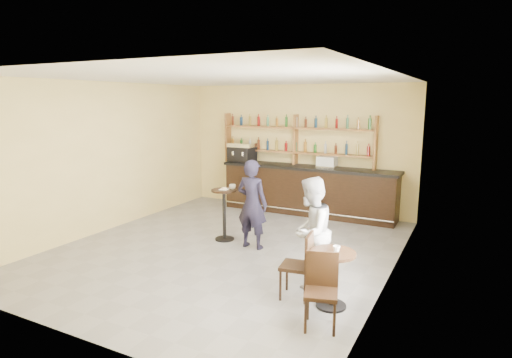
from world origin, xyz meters
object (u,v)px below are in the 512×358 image
at_px(man_main, 252,204).
at_px(patron_second, 311,232).
at_px(espresso_machine, 242,152).
at_px(chair_south, 321,293).
at_px(cafe_table, 332,279).
at_px(bar_counter, 308,190).
at_px(pedestal_table, 224,215).
at_px(chair_west, 296,265).
at_px(pastry_case, 327,162).

relative_size(man_main, patron_second, 1.02).
height_order(man_main, patron_second, man_main).
relative_size(espresso_machine, chair_south, 0.73).
bearing_deg(cafe_table, espresso_machine, 131.08).
bearing_deg(man_main, bar_counter, -89.82).
relative_size(pedestal_table, cafe_table, 1.32).
xyz_separation_m(man_main, patron_second, (1.58, -1.08, -0.02)).
height_order(man_main, chair_west, man_main).
bearing_deg(man_main, patron_second, 147.01).
bearing_deg(pastry_case, pedestal_table, -124.80).
bearing_deg(pedestal_table, chair_west, -37.40).
bearing_deg(pedestal_table, cafe_table, -32.34).
bearing_deg(chair_west, man_main, -143.89).
height_order(bar_counter, patron_second, patron_second).
relative_size(man_main, cafe_table, 2.16).
bearing_deg(espresso_machine, bar_counter, 8.41).
relative_size(chair_west, patron_second, 0.57).
bearing_deg(chair_south, espresso_machine, 112.13).
distance_m(pastry_case, chair_west, 4.63).
distance_m(bar_counter, pastry_case, 0.88).
relative_size(pedestal_table, chair_west, 1.08).
distance_m(pedestal_table, chair_west, 2.86).
bearing_deg(chair_west, bar_counter, -169.73).
height_order(chair_west, patron_second, patron_second).
xyz_separation_m(bar_counter, patron_second, (1.51, -3.94, 0.24)).
relative_size(pastry_case, cafe_table, 0.57).
xyz_separation_m(pedestal_table, cafe_table, (2.82, -1.78, -0.13)).
distance_m(espresso_machine, patron_second, 5.23).
xyz_separation_m(espresso_machine, chair_south, (3.96, -5.09, -0.98)).
relative_size(pastry_case, patron_second, 0.27).
xyz_separation_m(pastry_case, pedestal_table, (-1.25, -2.70, -0.82)).
distance_m(pedestal_table, man_main, 0.81).
relative_size(bar_counter, chair_west, 4.59).
bearing_deg(espresso_machine, pedestal_table, -59.57).
xyz_separation_m(pastry_case, man_main, (-0.53, -2.85, -0.48)).
bearing_deg(chair_west, pastry_case, -175.35).
distance_m(pastry_case, pedestal_table, 3.09).
height_order(espresso_machine, cafe_table, espresso_machine).
distance_m(chair_south, patron_second, 1.34).
xyz_separation_m(man_main, chair_south, (2.15, -2.24, -0.39)).
height_order(pastry_case, chair_south, pastry_case).
bearing_deg(pastry_case, chair_south, -82.32).
xyz_separation_m(espresso_machine, patron_second, (3.39, -3.94, -0.60)).
bearing_deg(chair_south, patron_second, 100.64).
bearing_deg(bar_counter, chair_west, -71.48).
bearing_deg(chair_south, pedestal_table, 124.48).
relative_size(bar_counter, pedestal_table, 4.24).
xyz_separation_m(pastry_case, chair_south, (1.62, -5.09, -0.87)).
height_order(cafe_table, chair_west, chair_west).
xyz_separation_m(bar_counter, cafe_table, (2.04, -4.49, -0.20)).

